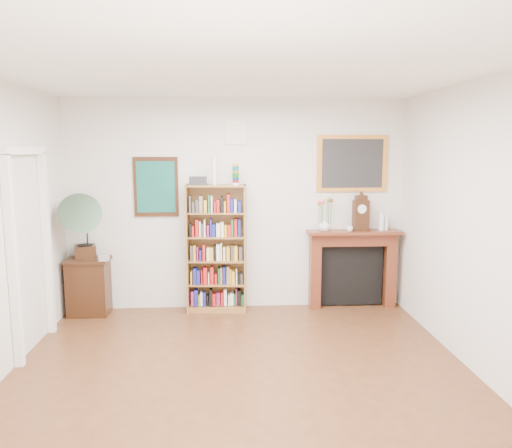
# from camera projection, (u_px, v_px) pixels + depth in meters

# --- Properties ---
(room) EXTENTS (4.51, 5.01, 2.81)m
(room) POSITION_uv_depth(u_px,v_px,m) (242.00, 239.00, 4.19)
(room) COLOR #4B2716
(room) RESTS_ON ground
(door_casing) EXTENTS (0.08, 1.02, 2.17)m
(door_casing) POSITION_uv_depth(u_px,v_px,m) (30.00, 234.00, 5.26)
(door_casing) COLOR white
(door_casing) RESTS_ON left_wall
(teal_poster) EXTENTS (0.58, 0.04, 0.78)m
(teal_poster) POSITION_uv_depth(u_px,v_px,m) (156.00, 187.00, 6.53)
(teal_poster) COLOR black
(teal_poster) RESTS_ON back_wall
(small_picture) EXTENTS (0.26, 0.04, 0.30)m
(small_picture) POSITION_uv_depth(u_px,v_px,m) (236.00, 133.00, 6.49)
(small_picture) COLOR white
(small_picture) RESTS_ON back_wall
(gilt_painting) EXTENTS (0.95, 0.04, 0.75)m
(gilt_painting) POSITION_uv_depth(u_px,v_px,m) (352.00, 163.00, 6.64)
(gilt_painting) COLOR orange
(gilt_painting) RESTS_ON back_wall
(bookshelf) EXTENTS (0.79, 0.33, 1.94)m
(bookshelf) POSITION_uv_depth(u_px,v_px,m) (217.00, 241.00, 6.55)
(bookshelf) COLOR brown
(bookshelf) RESTS_ON floor
(side_cabinet) EXTENTS (0.55, 0.40, 0.75)m
(side_cabinet) POSITION_uv_depth(u_px,v_px,m) (89.00, 287.00, 6.48)
(side_cabinet) COLOR black
(side_cabinet) RESTS_ON floor
(fireplace) EXTENTS (1.26, 0.31, 1.06)m
(fireplace) POSITION_uv_depth(u_px,v_px,m) (352.00, 262.00, 6.77)
(fireplace) COLOR #4D2511
(fireplace) RESTS_ON floor
(gramophone) EXTENTS (0.68, 0.77, 0.86)m
(gramophone) POSITION_uv_depth(u_px,v_px,m) (81.00, 222.00, 6.26)
(gramophone) COLOR black
(gramophone) RESTS_ON side_cabinet
(cd_stack) EXTENTS (0.13, 0.13, 0.08)m
(cd_stack) POSITION_uv_depth(u_px,v_px,m) (104.00, 257.00, 6.31)
(cd_stack) COLOR #B6B6C3
(cd_stack) RESTS_ON side_cabinet
(mantel_clock) EXTENTS (0.22, 0.14, 0.47)m
(mantel_clock) POSITION_uv_depth(u_px,v_px,m) (361.00, 214.00, 6.64)
(mantel_clock) COLOR black
(mantel_clock) RESTS_ON fireplace
(flower_vase) EXTENTS (0.21, 0.21, 0.16)m
(flower_vase) POSITION_uv_depth(u_px,v_px,m) (325.00, 225.00, 6.61)
(flower_vase) COLOR silver
(flower_vase) RESTS_ON fireplace
(teacup) EXTENTS (0.11, 0.11, 0.07)m
(teacup) POSITION_uv_depth(u_px,v_px,m) (350.00, 229.00, 6.59)
(teacup) COLOR silver
(teacup) RESTS_ON fireplace
(bottle_left) EXTENTS (0.07, 0.07, 0.24)m
(bottle_left) POSITION_uv_depth(u_px,v_px,m) (382.00, 222.00, 6.66)
(bottle_left) COLOR silver
(bottle_left) RESTS_ON fireplace
(bottle_right) EXTENTS (0.06, 0.06, 0.20)m
(bottle_right) POSITION_uv_depth(u_px,v_px,m) (386.00, 223.00, 6.69)
(bottle_right) COLOR silver
(bottle_right) RESTS_ON fireplace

